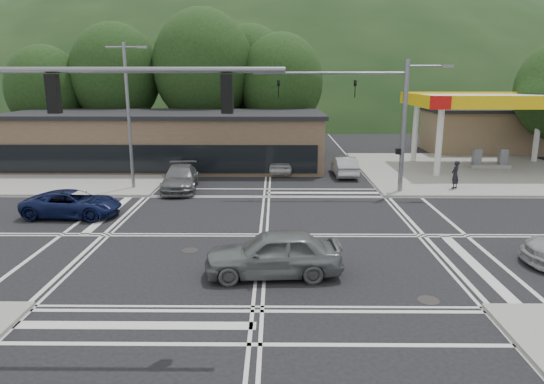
{
  "coord_description": "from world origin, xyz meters",
  "views": [
    {
      "loc": [
        0.57,
        -20.92,
        7.06
      ],
      "look_at": [
        0.37,
        2.59,
        1.4
      ],
      "focal_mm": 32.0,
      "sensor_mm": 36.0,
      "label": 1
    }
  ],
  "objects_px": {
    "car_blue_west": "(72,204)",
    "car_grey_center": "(273,253)",
    "car_queue_b": "(282,163)",
    "car_northbound": "(180,178)",
    "car_queue_a": "(344,166)",
    "pedestrian": "(455,175)"
  },
  "relations": [
    {
      "from": "car_queue_b",
      "to": "car_northbound",
      "type": "height_order",
      "value": "car_northbound"
    },
    {
      "from": "car_grey_center",
      "to": "car_northbound",
      "type": "xyz_separation_m",
      "value": [
        -5.97,
        13.5,
        -0.09
      ]
    },
    {
      "from": "car_northbound",
      "to": "pedestrian",
      "type": "bearing_deg",
      "value": -5.95
    },
    {
      "from": "car_queue_b",
      "to": "car_northbound",
      "type": "xyz_separation_m",
      "value": [
        -6.5,
        -5.67,
        0.01
      ]
    },
    {
      "from": "car_blue_west",
      "to": "car_queue_a",
      "type": "bearing_deg",
      "value": -52.53
    },
    {
      "from": "car_blue_west",
      "to": "car_grey_center",
      "type": "relative_size",
      "value": 0.99
    },
    {
      "from": "car_queue_b",
      "to": "pedestrian",
      "type": "distance_m",
      "value": 12.24
    },
    {
      "from": "car_northbound",
      "to": "car_queue_a",
      "type": "bearing_deg",
      "value": 16.73
    },
    {
      "from": "car_queue_b",
      "to": "pedestrian",
      "type": "height_order",
      "value": "pedestrian"
    },
    {
      "from": "car_grey_center",
      "to": "car_northbound",
      "type": "distance_m",
      "value": 14.76
    },
    {
      "from": "car_blue_west",
      "to": "pedestrian",
      "type": "xyz_separation_m",
      "value": [
        21.65,
        5.92,
        0.35
      ]
    },
    {
      "from": "car_grey_center",
      "to": "car_queue_a",
      "type": "relative_size",
      "value": 1.16
    },
    {
      "from": "pedestrian",
      "to": "car_blue_west",
      "type": "bearing_deg",
      "value": -26.56
    },
    {
      "from": "car_queue_b",
      "to": "car_blue_west",
      "type": "bearing_deg",
      "value": 51.45
    },
    {
      "from": "car_blue_west",
      "to": "car_grey_center",
      "type": "xyz_separation_m",
      "value": [
        10.34,
        -7.45,
        0.16
      ]
    },
    {
      "from": "car_queue_b",
      "to": "car_northbound",
      "type": "distance_m",
      "value": 8.62
    },
    {
      "from": "car_blue_west",
      "to": "pedestrian",
      "type": "distance_m",
      "value": 22.45
    },
    {
      "from": "car_blue_west",
      "to": "car_queue_b",
      "type": "bearing_deg",
      "value": -39.85
    },
    {
      "from": "car_grey_center",
      "to": "car_queue_a",
      "type": "bearing_deg",
      "value": 160.53
    },
    {
      "from": "car_grey_center",
      "to": "pedestrian",
      "type": "height_order",
      "value": "pedestrian"
    },
    {
      "from": "car_grey_center",
      "to": "car_blue_west",
      "type": "bearing_deg",
      "value": -129.63
    },
    {
      "from": "car_blue_west",
      "to": "pedestrian",
      "type": "height_order",
      "value": "pedestrian"
    }
  ]
}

